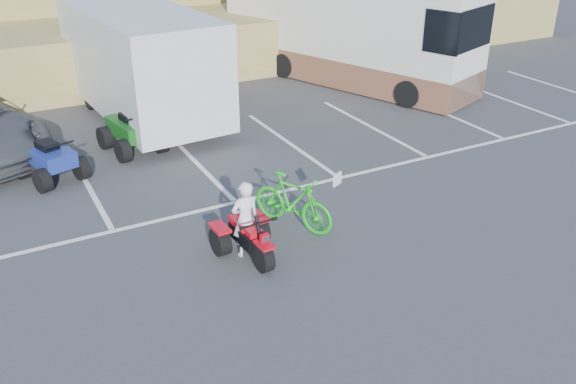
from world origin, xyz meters
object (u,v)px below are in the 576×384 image
rider (246,219)px  cargo_trailer (141,61)px  quad_atv_green (134,150)px  green_dirt_bike (293,201)px  red_trike_atv (250,257)px  rv_motorhome (346,39)px  quad_atv_blue (53,178)px

rider → cargo_trailer: bearing=-97.0°
rider → quad_atv_green: bearing=-88.6°
rider → green_dirt_bike: 1.39m
red_trike_atv → rv_motorhome: size_ratio=0.15×
cargo_trailer → quad_atv_blue: size_ratio=4.38×
rv_motorhome → green_dirt_bike: bearing=-148.9°
rider → rv_motorhome: size_ratio=0.15×
rv_motorhome → cargo_trailer: bearing=164.2°
quad_atv_green → quad_atv_blue: bearing=-168.7°
rider → green_dirt_bike: bearing=-160.9°
green_dirt_bike → quad_atv_blue: (-3.96, 4.72, -0.57)m
rider → cargo_trailer: 8.54m
quad_atv_blue → rider: bearing=-81.2°
green_dirt_bike → rv_motorhome: size_ratio=0.19×
rider → rv_motorhome: bearing=-134.9°
red_trike_atv → rider: rider is taller
cargo_trailer → rv_motorhome: 7.52m
red_trike_atv → green_dirt_bike: size_ratio=0.77×
cargo_trailer → quad_atv_blue: cargo_trailer is taller
green_dirt_bike → rider: bearing=176.8°
red_trike_atv → quad_atv_green: quad_atv_green is taller
rv_motorhome → quad_atv_blue: bearing=179.1°
rv_motorhome → quad_atv_blue: rv_motorhome is taller
cargo_trailer → rider: bearing=-98.1°
rider → quad_atv_green: size_ratio=0.87×
cargo_trailer → quad_atv_green: (-1.05, -2.38, -1.73)m
rider → cargo_trailer: cargo_trailer is taller
cargo_trailer → quad_atv_blue: (-3.23, -3.22, -1.73)m
quad_atv_blue → red_trike_atv: bearing=-81.8°
red_trike_atv → cargo_trailer: cargo_trailer is taller
rider → green_dirt_bike: rider is taller
rider → green_dirt_bike: (1.27, 0.53, -0.18)m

